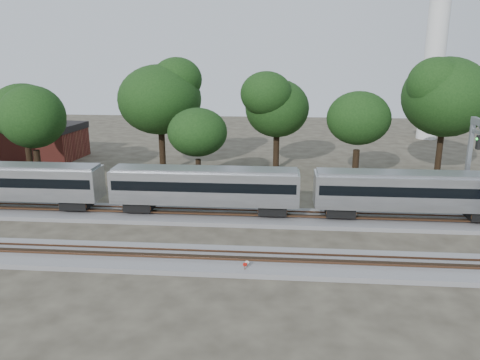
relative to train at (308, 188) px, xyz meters
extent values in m
plane|color=#383328|center=(-10.83, -6.00, -3.32)|extent=(160.00, 160.00, 0.00)
cube|color=slate|center=(-10.83, 0.00, -3.12)|extent=(160.00, 5.00, 0.40)
cube|color=brown|center=(-10.83, -0.72, -2.66)|extent=(160.00, 0.08, 0.15)
cube|color=brown|center=(-10.83, 0.72, -2.66)|extent=(160.00, 0.08, 0.15)
cube|color=slate|center=(-10.83, -10.00, -3.12)|extent=(160.00, 5.00, 0.40)
cube|color=brown|center=(-10.83, -10.72, -2.66)|extent=(160.00, 0.08, 0.15)
cube|color=brown|center=(-10.83, -9.28, -2.66)|extent=(160.00, 0.08, 0.15)
cube|color=silver|center=(-29.55, 0.00, -0.08)|extent=(18.18, 3.13, 3.13)
cube|color=black|center=(-29.55, 0.00, 0.23)|extent=(17.55, 3.18, 0.94)
cube|color=gray|center=(-29.55, 0.00, 1.54)|extent=(17.76, 2.51, 0.37)
cube|color=black|center=(-22.96, 0.00, -2.12)|extent=(2.72, 2.30, 0.94)
cube|color=silver|center=(-9.94, 0.00, -0.08)|extent=(18.18, 3.13, 3.13)
cube|color=black|center=(-9.94, 0.00, 0.23)|extent=(17.55, 3.18, 0.94)
cube|color=gray|center=(-9.94, 0.00, 1.54)|extent=(17.76, 2.51, 0.37)
cube|color=black|center=(-16.52, 0.00, -2.12)|extent=(2.72, 2.30, 0.94)
cube|color=black|center=(-3.36, 0.00, -2.12)|extent=(2.72, 2.30, 0.94)
cube|color=silver|center=(9.67, 0.00, -0.08)|extent=(18.18, 3.13, 3.13)
cube|color=black|center=(9.67, 0.00, 0.23)|extent=(17.55, 3.18, 0.94)
cube|color=gray|center=(9.67, 0.00, 1.54)|extent=(17.76, 2.51, 0.37)
cube|color=black|center=(3.09, 0.00, -2.12)|extent=(2.72, 2.30, 0.94)
cylinder|color=#512D19|center=(-5.17, -11.82, -2.89)|extent=(0.06, 0.06, 0.86)
cylinder|color=#BA120D|center=(-5.17, -11.82, -2.51)|extent=(0.30, 0.09, 0.30)
cylinder|color=#512D19|center=(-5.05, -11.40, -2.91)|extent=(0.05, 0.05, 0.82)
cylinder|color=silver|center=(-5.05, -11.40, -2.54)|extent=(0.29, 0.05, 0.29)
cube|color=#512D19|center=(-5.28, -12.00, -3.17)|extent=(0.57, 0.43, 0.30)
cylinder|color=silver|center=(24.77, 46.51, 9.50)|extent=(3.66, 3.66, 25.65)
cone|color=silver|center=(24.77, 46.51, -1.49)|extent=(5.86, 5.86, 3.66)
cube|color=gray|center=(15.88, 3.80, 1.56)|extent=(0.38, 0.38, 9.77)
cube|color=black|center=(15.56, 1.30, 4.39)|extent=(0.27, 0.54, 1.30)
cube|color=maroon|center=(-38.62, 24.68, -1.17)|extent=(11.53, 8.68, 4.31)
cube|color=black|center=(-38.62, 24.68, 1.47)|extent=(11.75, 8.90, 0.97)
cylinder|color=black|center=(-34.17, 11.99, -0.97)|extent=(0.70, 0.70, 4.69)
ellipsoid|color=black|center=(-34.17, 11.99, 5.40)|extent=(8.85, 8.85, 7.53)
cylinder|color=black|center=(-31.45, 8.88, -1.03)|extent=(0.70, 0.70, 4.58)
ellipsoid|color=black|center=(-31.45, 8.88, 5.19)|extent=(8.64, 8.64, 7.35)
cylinder|color=black|center=(-18.34, 16.90, -0.67)|extent=(0.70, 0.70, 5.29)
ellipsoid|color=black|center=(-18.34, 16.90, 6.51)|extent=(9.98, 9.98, 8.49)
cylinder|color=black|center=(-12.23, 9.52, -1.46)|extent=(0.70, 0.70, 3.71)
ellipsoid|color=black|center=(-12.23, 9.52, 3.57)|extent=(7.00, 7.00, 5.95)
cylinder|color=black|center=(-3.21, 20.12, -1.04)|extent=(0.70, 0.70, 4.56)
ellipsoid|color=black|center=(-3.21, 20.12, 5.15)|extent=(8.59, 8.59, 7.31)
cylinder|color=black|center=(6.45, 12.99, -1.10)|extent=(0.70, 0.70, 4.44)
ellipsoid|color=black|center=(6.45, 12.99, 4.92)|extent=(8.36, 8.36, 7.11)
cylinder|color=black|center=(17.51, 17.15, -0.52)|extent=(0.70, 0.70, 5.61)
ellipsoid|color=black|center=(17.51, 17.15, 7.09)|extent=(10.57, 10.57, 8.99)
camera|label=1|loc=(-2.92, -43.05, 12.57)|focal=35.00mm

